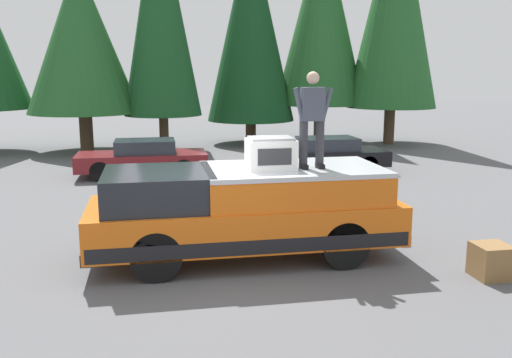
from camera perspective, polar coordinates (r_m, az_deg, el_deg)
The scene contains 12 objects.
ground_plane at distance 9.76m, azimuth -4.58°, elevation -9.04°, with size 90.00×90.00×0.00m, color #565659.
pickup_truck at distance 9.97m, azimuth -1.13°, elevation -3.30°, with size 2.01×5.54×1.65m.
compressor_unit at distance 9.75m, azimuth 1.53°, elevation 2.68°, with size 0.65×0.84×0.56m.
person_on_truck_bed at distance 9.78m, azimuth 5.81°, elevation 6.34°, with size 0.29×0.72×1.69m.
parked_car_black at distance 18.56m, azimuth 7.11°, elevation 2.48°, with size 1.64×4.10×1.16m.
parked_car_maroon at distance 18.17m, azimuth -11.57°, elevation 2.15°, with size 1.64×4.10×1.16m.
wooden_crate at distance 9.98m, azimuth 23.04°, elevation -7.77°, with size 0.56×0.56×0.56m, color olive.
conifer_far_left at distance 26.29m, azimuth 14.11°, elevation 17.34°, with size 4.03×4.03×11.00m.
conifer_left at distance 26.41m, azimuth 6.75°, elevation 16.50°, with size 4.13×4.13×9.94m.
conifer_center_left at distance 25.58m, azimuth -0.56°, elevation 15.70°, with size 3.95×3.95×9.68m.
conifer_center_right at distance 23.78m, azimuth -9.86°, elevation 17.16°, with size 3.22×3.22×10.33m.
conifer_right at distance 24.11m, azimuth -17.59°, elevation 13.66°, with size 4.55×4.55×7.64m.
Camera 1 is at (-9.11, 0.93, 3.38)m, focal length 38.86 mm.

